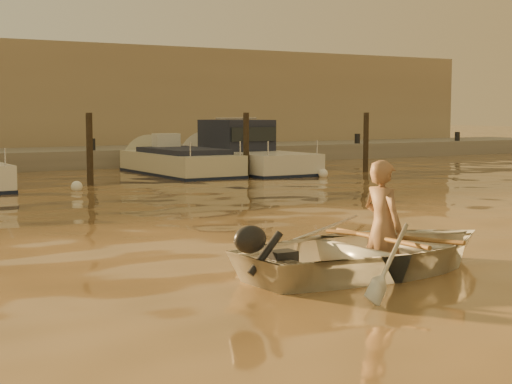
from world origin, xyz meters
TOP-DOWN VIEW (x-y plane):
  - ground_plane at (0.00, 0.00)m, footprint 160.00×160.00m
  - dinghy at (-0.96, 0.53)m, footprint 3.97×2.95m
  - person at (-0.86, 0.54)m, footprint 0.45×0.65m
  - outboard_motor at (-2.46, 0.44)m, footprint 0.92×0.45m
  - oar_port at (-0.71, 0.54)m, footprint 0.62×2.04m
  - oar_starboard at (-0.91, 0.53)m, footprint 0.30×2.09m
  - moored_boat_3 at (3.57, 16.00)m, footprint 2.10×6.04m
  - moored_boat_4 at (6.03, 16.00)m, footprint 2.27×6.98m
  - piling_2 at (-0.20, 13.80)m, footprint 0.18×0.18m
  - piling_3 at (4.80, 13.80)m, footprint 0.18×0.18m
  - piling_4 at (9.50, 13.80)m, footprint 0.18×0.18m
  - fender_c at (-1.01, 12.51)m, footprint 0.30×0.30m
  - fender_d at (2.75, 13.90)m, footprint 0.30×0.30m
  - fender_e at (6.99, 12.77)m, footprint 0.30×0.30m
  - quay at (0.00, 21.50)m, footprint 52.00×4.00m

SIDE VIEW (x-z plane):
  - ground_plane at x=0.00m, z-range 0.00..0.00m
  - fender_c at x=-1.01m, z-range -0.05..0.25m
  - fender_d at x=2.75m, z-range -0.05..0.25m
  - fender_e at x=6.99m, z-range -0.05..0.25m
  - quay at x=0.00m, z-range -0.35..0.65m
  - moored_boat_3 at x=3.57m, z-range -0.25..0.70m
  - dinghy at x=-0.96m, z-range -0.12..0.67m
  - outboard_motor at x=-2.46m, z-range -0.07..0.63m
  - oar_port at x=-0.71m, z-range 0.35..0.49m
  - oar_starboard at x=-0.91m, z-range 0.35..0.49m
  - person at x=-0.86m, z-range -0.30..1.42m
  - moored_boat_4 at x=6.03m, z-range -0.25..1.50m
  - piling_2 at x=-0.20m, z-range -0.20..2.00m
  - piling_3 at x=4.80m, z-range -0.20..2.00m
  - piling_4 at x=9.50m, z-range -0.20..2.00m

